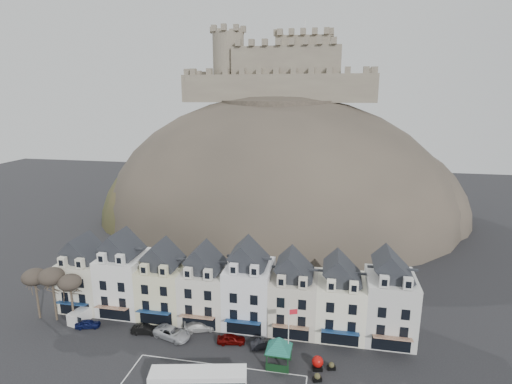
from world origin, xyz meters
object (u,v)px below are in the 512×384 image
Objects in this scene: red_buoy at (318,363)px; car_navy at (88,324)px; flagpole at (289,332)px; car_white at (200,326)px; bus at (198,381)px; car_silver at (172,333)px; car_maroon at (231,339)px; car_black at (145,330)px; white_van at (82,315)px; bus_shelter at (279,343)px; car_charcoal at (264,344)px.

car_navy is (-34.20, 2.87, -0.31)m from red_buoy.
flagpole reaches higher than car_white.
bus is 2.10× the size of car_silver.
bus is 10.38m from car_maroon.
flagpole is 21.79m from car_black.
flagpole is at bearing -118.60° from car_maroon.
white_van reaches higher than red_buoy.
car_maroon is (-7.19, 3.43, -2.55)m from bus_shelter.
bus is 2.89× the size of car_maroon.
flagpole is 2.16× the size of car_charcoal.
white_van is 15.51m from car_silver.
car_black is 1.08× the size of car_charcoal.
bus_shelter reaches higher than car_charcoal.
white_van is (-22.82, 11.52, -0.80)m from bus.
bus_shelter is at bearing -151.47° from flagpole.
bus is at bearing -142.26° from flagpole.
flagpole is 17.65m from car_silver.
car_black is (9.20, 0.19, 0.05)m from car_navy.
car_white is (7.55, 2.31, 0.02)m from car_black.
car_black is at bearing 171.50° from bus_shelter.
bus_shelter is 1.39× the size of car_white.
car_charcoal is at bearing -102.06° from car_maroon.
white_van is 1.23× the size of car_navy.
white_van reaches higher than car_black.
bus_shelter is 5.45m from red_buoy.
car_black is at bearing 80.16° from car_maroon.
red_buoy is 0.50× the size of car_navy.
car_charcoal is (9.98, -2.34, -0.07)m from car_white.
flagpole is at bearing -149.21° from car_charcoal.
car_navy is 22.07m from car_maroon.
white_van is at bearing 76.03° from car_black.
flagpole is 2.02× the size of car_maroon.
bus reaches higher than car_navy.
car_white is 1.19× the size of car_maroon.
red_buoy is 0.45× the size of car_black.
car_black is 4.22m from car_silver.
car_navy is at bearing -24.38° from white_van.
red_buoy is 0.38× the size of car_white.
bus_shelter is at bearing -166.52° from car_charcoal.
car_black is 0.73× the size of car_silver.
bus_shelter is 31.71m from white_van.
bus is at bearing -126.68° from car_silver.
car_black is 0.85× the size of car_white.
bus reaches higher than car_silver.
bus_shelter is at bearing -135.13° from car_white.
bus_shelter is 1.82× the size of car_navy.
red_buoy is 0.49× the size of car_charcoal.
bus_shelter is at bearing -84.44° from car_silver.
bus is at bearing -138.07° from car_black.
car_maroon reaches higher than car_charcoal.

